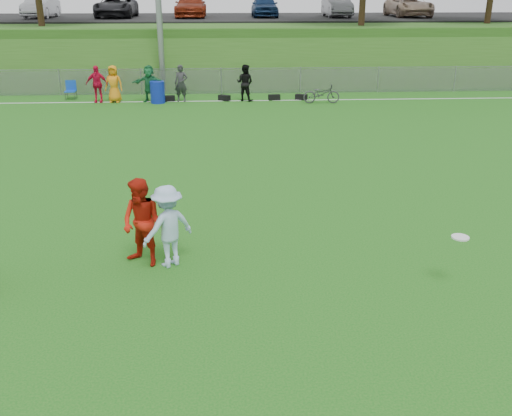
{
  "coord_description": "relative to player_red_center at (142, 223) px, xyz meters",
  "views": [
    {
      "loc": [
        0.12,
        -9.08,
        5.08
      ],
      "look_at": [
        0.65,
        0.5,
        1.34
      ],
      "focal_mm": 40.0,
      "sensor_mm": 36.0,
      "label": 1
    }
  ],
  "objects": [
    {
      "name": "sideline_far",
      "position": [
        1.5,
        16.95,
        -0.86
      ],
      "size": [
        60.0,
        0.1,
        0.01
      ],
      "primitive_type": "cube",
      "color": "white",
      "rests_on": "ground"
    },
    {
      "name": "fence",
      "position": [
        1.5,
        18.95,
        -0.22
      ],
      "size": [
        58.0,
        0.06,
        1.3
      ],
      "color": "gray",
      "rests_on": "ground"
    },
    {
      "name": "spectator_row",
      "position": [
        -1.44,
        16.95,
        -0.02
      ],
      "size": [
        7.89,
        0.93,
        1.69
      ],
      "color": "red",
      "rests_on": "ground"
    },
    {
      "name": "parking_lot",
      "position": [
        1.5,
        31.95,
        2.18
      ],
      "size": [
        120.0,
        12.0,
        0.1
      ],
      "primitive_type": "cube",
      "color": "black",
      "rests_on": "berm"
    },
    {
      "name": "player_red_center",
      "position": [
        0.0,
        0.0,
        0.0
      ],
      "size": [
        1.07,
        1.02,
        1.74
      ],
      "primitive_type": "imported",
      "rotation": [
        0.0,
        0.0,
        -0.6
      ],
      "color": "red",
      "rests_on": "ground"
    },
    {
      "name": "gear_bags",
      "position": [
        2.5,
        17.05,
        -0.74
      ],
      "size": [
        6.9,
        0.55,
        0.26
      ],
      "color": "black",
      "rests_on": "ground"
    },
    {
      "name": "camp_chair",
      "position": [
        -5.72,
        17.77,
        -0.61
      ],
      "size": [
        0.5,
        0.51,
        0.88
      ],
      "rotation": [
        0.0,
        0.0,
        0.03
      ],
      "color": "#1041B5",
      "rests_on": "ground"
    },
    {
      "name": "berm",
      "position": [
        1.5,
        29.95,
        0.63
      ],
      "size": [
        120.0,
        18.0,
        3.0
      ],
      "primitive_type": "cube",
      "color": "#2A5919",
      "rests_on": "ground"
    },
    {
      "name": "car_row",
      "position": [
        0.33,
        30.95,
        2.95
      ],
      "size": [
        32.04,
        5.18,
        1.44
      ],
      "color": "silver",
      "rests_on": "parking_lot"
    },
    {
      "name": "frisbee",
      "position": [
        5.7,
        -1.24,
        0.11
      ],
      "size": [
        0.31,
        0.31,
        0.03
      ],
      "color": "silver",
      "rests_on": "ground"
    },
    {
      "name": "recycling_bin",
      "position": [
        -1.46,
        16.64,
        -0.37
      ],
      "size": [
        0.86,
        0.86,
        1.0
      ],
      "primitive_type": "cylinder",
      "rotation": [
        0.0,
        0.0,
        -0.36
      ],
      "color": "#0E239A",
      "rests_on": "ground"
    },
    {
      "name": "bicycle",
      "position": [
        6.13,
        16.15,
        -0.43
      ],
      "size": [
        1.7,
        0.65,
        0.88
      ],
      "primitive_type": "imported",
      "rotation": [
        0.0,
        0.0,
        1.53
      ],
      "color": "#313134",
      "rests_on": "ground"
    },
    {
      "name": "ground",
      "position": [
        1.5,
        -1.05,
        -0.87
      ],
      "size": [
        120.0,
        120.0,
        0.0
      ],
      "primitive_type": "plane",
      "color": "#135C14",
      "rests_on": "ground"
    },
    {
      "name": "player_blue",
      "position": [
        0.5,
        -0.08,
        -0.05
      ],
      "size": [
        1.21,
        1.11,
        1.63
      ],
      "primitive_type": "imported",
      "rotation": [
        0.0,
        0.0,
        3.77
      ],
      "color": "#AAC9ED",
      "rests_on": "ground"
    }
  ]
}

